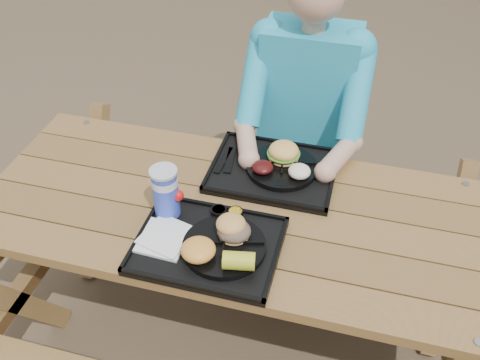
# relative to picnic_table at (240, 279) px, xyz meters

# --- Properties ---
(ground) EXTENTS (60.00, 60.00, 0.00)m
(ground) POSITION_rel_picnic_table_xyz_m (0.00, 0.00, -0.38)
(ground) COLOR #999999
(ground) RESTS_ON ground
(picnic_table) EXTENTS (1.80, 1.49, 0.75)m
(picnic_table) POSITION_rel_picnic_table_xyz_m (0.00, 0.00, 0.00)
(picnic_table) COLOR #999999
(picnic_table) RESTS_ON ground
(tray_near) EXTENTS (0.45, 0.35, 0.02)m
(tray_near) POSITION_rel_picnic_table_xyz_m (-0.05, -0.20, 0.39)
(tray_near) COLOR black
(tray_near) RESTS_ON picnic_table
(tray_far) EXTENTS (0.45, 0.35, 0.02)m
(tray_far) POSITION_rel_picnic_table_xyz_m (0.07, 0.21, 0.39)
(tray_far) COLOR black
(tray_far) RESTS_ON picnic_table
(plate_near) EXTENTS (0.26, 0.26, 0.02)m
(plate_near) POSITION_rel_picnic_table_xyz_m (0.00, -0.21, 0.41)
(plate_near) COLOR black
(plate_near) RESTS_ON tray_near
(plate_far) EXTENTS (0.26, 0.26, 0.02)m
(plate_far) POSITION_rel_picnic_table_xyz_m (0.10, 0.22, 0.41)
(plate_far) COLOR black
(plate_far) RESTS_ON tray_far
(napkin_stack) EXTENTS (0.16, 0.16, 0.02)m
(napkin_stack) POSITION_rel_picnic_table_xyz_m (-0.19, -0.22, 0.40)
(napkin_stack) COLOR white
(napkin_stack) RESTS_ON tray_near
(soda_cup) EXTENTS (0.08, 0.08, 0.17)m
(soda_cup) POSITION_rel_picnic_table_xyz_m (-0.22, -0.10, 0.48)
(soda_cup) COLOR #1B33CE
(soda_cup) RESTS_ON tray_near
(condiment_bbq) EXTENTS (0.05, 0.05, 0.03)m
(condiment_bbq) POSITION_rel_picnic_table_xyz_m (-0.05, -0.07, 0.41)
(condiment_bbq) COLOR #340A05
(condiment_bbq) RESTS_ON tray_near
(condiment_mustard) EXTENTS (0.05, 0.05, 0.03)m
(condiment_mustard) POSITION_rel_picnic_table_xyz_m (0.00, -0.06, 0.41)
(condiment_mustard) COLOR gold
(condiment_mustard) RESTS_ON tray_near
(sandwich) EXTENTS (0.10, 0.10, 0.10)m
(sandwich) POSITION_rel_picnic_table_xyz_m (0.02, -0.16, 0.47)
(sandwich) COLOR #E0A04F
(sandwich) RESTS_ON plate_near
(mac_cheese) EXTENTS (0.11, 0.11, 0.05)m
(mac_cheese) POSITION_rel_picnic_table_xyz_m (-0.06, -0.27, 0.44)
(mac_cheese) COLOR #F3A840
(mac_cheese) RESTS_ON plate_near
(corn_cob) EXTENTS (0.11, 0.11, 0.06)m
(corn_cob) POSITION_rel_picnic_table_xyz_m (0.07, -0.28, 0.44)
(corn_cob) COLOR #CBD22C
(corn_cob) RESTS_ON plate_near
(cutlery_far) EXTENTS (0.05, 0.16, 0.01)m
(cutlery_far) POSITION_rel_picnic_table_xyz_m (-0.10, 0.23, 0.40)
(cutlery_far) COLOR black
(cutlery_far) RESTS_ON tray_far
(burger) EXTENTS (0.11, 0.11, 0.10)m
(burger) POSITION_rel_picnic_table_xyz_m (0.09, 0.26, 0.47)
(burger) COLOR #F6B356
(burger) RESTS_ON plate_far
(baked_beans) EXTENTS (0.08, 0.08, 0.03)m
(baked_beans) POSITION_rel_picnic_table_xyz_m (0.04, 0.17, 0.43)
(baked_beans) COLOR #420D0D
(baked_beans) RESTS_ON plate_far
(potato_salad) EXTENTS (0.08, 0.08, 0.04)m
(potato_salad) POSITION_rel_picnic_table_xyz_m (0.17, 0.18, 0.44)
(potato_salad) COLOR white
(potato_salad) RESTS_ON plate_far
(diner) EXTENTS (0.48, 0.84, 1.28)m
(diner) POSITION_rel_picnic_table_xyz_m (0.12, 0.64, 0.27)
(diner) COLOR #199AB4
(diner) RESTS_ON ground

